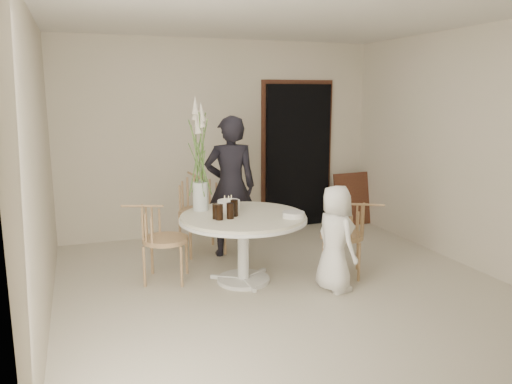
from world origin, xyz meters
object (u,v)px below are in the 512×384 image
object	(u,v)px
chair_far	(198,202)
girl	(230,187)
chair_right	(353,228)
flower_vase	(200,157)
chair_left	(154,231)
birthday_cake	(229,206)
table	(243,225)
boy	(335,239)

from	to	relation	value
chair_far	girl	distance (m)	0.53
chair_far	chair_right	distance (m)	2.01
chair_far	flower_vase	distance (m)	1.15
chair_left	birthday_cake	bearing A→B (deg)	-79.74
chair_right	flower_vase	world-z (taller)	flower_vase
chair_right	flower_vase	distance (m)	1.82
chair_far	birthday_cake	size ratio (longest dim) A/B	4.01
table	flower_vase	distance (m)	0.86
table	girl	xyz separation A→B (m)	(0.14, 0.92, 0.24)
chair_far	chair_left	xyz separation A→B (m)	(-0.69, -0.92, -0.08)
chair_left	girl	size ratio (longest dim) A/B	0.49
table	chair_left	bearing A→B (deg)	157.81
chair_left	flower_vase	xyz separation A→B (m)	(0.51, 0.00, 0.77)
chair_left	girl	xyz separation A→B (m)	(1.02, 0.56, 0.32)
chair_far	boy	distance (m)	2.05
chair_far	flower_vase	xyz separation A→B (m)	(-0.18, -0.91, 0.68)
girl	boy	size ratio (longest dim) A/B	1.58
boy	chair_left	bearing A→B (deg)	53.55
chair_left	birthday_cake	xyz separation A→B (m)	(0.78, -0.13, 0.25)
chair_far	birthday_cake	distance (m)	1.06
chair_left	boy	bearing A→B (deg)	-98.08
girl	flower_vase	size ratio (longest dim) A/B	1.41
girl	table	bearing A→B (deg)	89.19
boy	birthday_cake	xyz separation A→B (m)	(-0.89, 0.75, 0.25)
table	birthday_cake	distance (m)	0.30
birthday_cake	flower_vase	size ratio (longest dim) A/B	0.20
table	chair_right	xyz separation A→B (m)	(1.18, -0.21, -0.09)
boy	table	bearing A→B (deg)	47.88
girl	flower_vase	distance (m)	0.88
boy	flower_vase	bearing A→B (deg)	44.12
boy	flower_vase	distance (m)	1.65
birthday_cake	chair_left	bearing A→B (deg)	170.39
chair_far	chair_right	bearing A→B (deg)	-52.58
birthday_cake	chair_right	bearing A→B (deg)	-18.88
boy	flower_vase	xyz separation A→B (m)	(-1.16, 0.89, 0.77)
chair_right	boy	bearing A→B (deg)	-21.43
table	chair_left	world-z (taller)	chair_left
chair_right	chair_left	size ratio (longest dim) A/B	0.98
chair_far	table	bearing A→B (deg)	-87.06
chair_far	boy	xyz separation A→B (m)	(0.98, -1.80, -0.08)
chair_right	girl	bearing A→B (deg)	-108.60
girl	chair_left	bearing A→B (deg)	37.15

